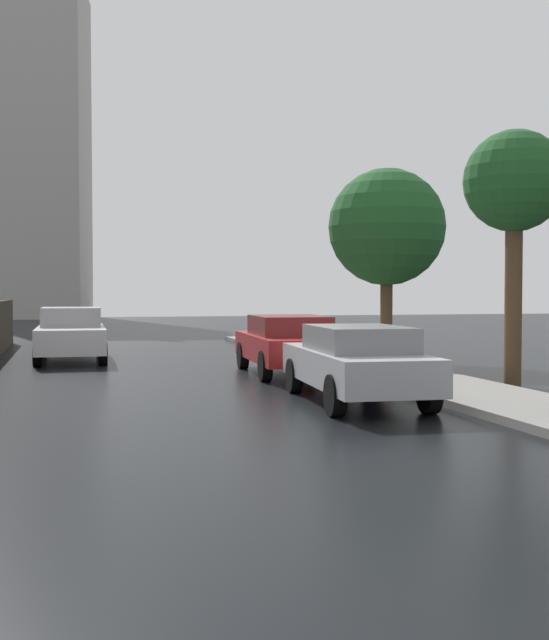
{
  "coord_description": "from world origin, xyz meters",
  "views": [
    {
      "loc": [
        -2.15,
        -1.41,
        1.97
      ],
      "look_at": [
        0.48,
        8.63,
        1.59
      ],
      "focal_mm": 44.29,
      "sensor_mm": 36.0,
      "label": 1
    }
  ],
  "objects_px": {
    "street_tree_mid": "(387,228)",
    "street_tree_far": "(515,186)",
    "car_red_far_lane": "(288,343)",
    "car_white_far_ahead": "(71,334)",
    "car_silver_near_kerb": "(356,361)"
  },
  "relations": [
    {
      "from": "car_silver_near_kerb",
      "to": "street_tree_mid",
      "type": "xyz_separation_m",
      "value": [
        3.79,
        7.7,
        3.03
      ]
    },
    {
      "from": "street_tree_far",
      "to": "car_silver_near_kerb",
      "type": "bearing_deg",
      "value": -159.79
    },
    {
      "from": "car_white_far_ahead",
      "to": "street_tree_far",
      "type": "bearing_deg",
      "value": 136.99
    },
    {
      "from": "car_silver_near_kerb",
      "to": "street_tree_mid",
      "type": "relative_size",
      "value": 0.85
    },
    {
      "from": "car_silver_near_kerb",
      "to": "street_tree_far",
      "type": "distance_m",
      "value": 5.46
    },
    {
      "from": "street_tree_mid",
      "to": "street_tree_far",
      "type": "xyz_separation_m",
      "value": [
        0.21,
        -6.23,
        0.37
      ]
    },
    {
      "from": "car_silver_near_kerb",
      "to": "street_tree_mid",
      "type": "height_order",
      "value": "street_tree_mid"
    },
    {
      "from": "car_red_far_lane",
      "to": "car_silver_near_kerb",
      "type": "bearing_deg",
      "value": -88.54
    },
    {
      "from": "car_silver_near_kerb",
      "to": "street_tree_far",
      "type": "bearing_deg",
      "value": 23.83
    },
    {
      "from": "car_silver_near_kerb",
      "to": "car_white_far_ahead",
      "type": "distance_m",
      "value": 11.08
    },
    {
      "from": "car_red_far_lane",
      "to": "street_tree_mid",
      "type": "relative_size",
      "value": 0.84
    },
    {
      "from": "car_white_far_ahead",
      "to": "street_tree_far",
      "type": "relative_size",
      "value": 0.87
    },
    {
      "from": "car_silver_near_kerb",
      "to": "car_red_far_lane",
      "type": "height_order",
      "value": "car_red_far_lane"
    },
    {
      "from": "car_red_far_lane",
      "to": "car_white_far_ahead",
      "type": "bearing_deg",
      "value": 137.57
    },
    {
      "from": "car_silver_near_kerb",
      "to": "car_white_far_ahead",
      "type": "xyz_separation_m",
      "value": [
        -4.85,
        9.96,
        0.04
      ]
    }
  ]
}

